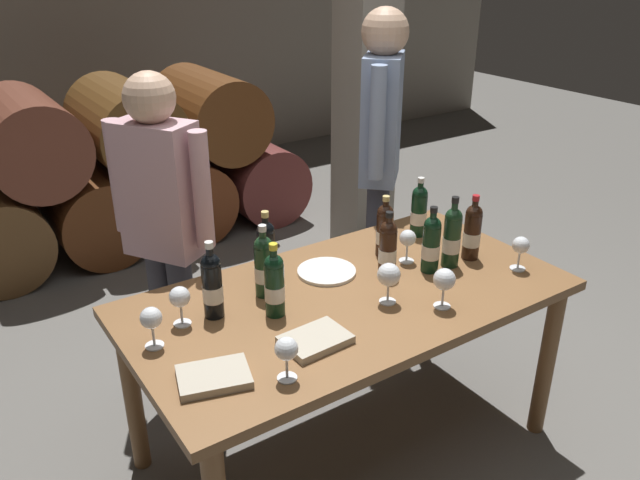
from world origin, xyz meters
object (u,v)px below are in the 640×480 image
wine_bottle_3 (264,265)px  dining_table (349,314)px  wine_bottle_7 (472,231)px  wine_glass_1 (444,280)px  serving_plate (327,271)px  wine_glass_5 (521,247)px  leather_ledger (315,340)px  wine_glass_2 (151,319)px  wine_bottle_2 (212,285)px  wine_bottle_4 (388,248)px  wine_glass_4 (408,239)px  taster_seated_left (163,219)px  tasting_notebook (214,377)px  wine_bottle_6 (419,210)px  wine_glass_6 (389,276)px  wine_bottle_8 (385,229)px  wine_bottle_9 (266,249)px  wine_glass_0 (286,350)px  wine_glass_3 (180,298)px  wine_bottle_5 (431,244)px  sommelier_presenting (380,144)px  wine_bottle_1 (275,284)px  wine_bottle_0 (452,237)px

wine_bottle_3 → dining_table: bearing=-32.7°
wine_bottle_7 → wine_glass_1: bearing=-148.9°
wine_bottle_7 → serving_plate: size_ratio=1.19×
wine_bottle_7 → wine_glass_1: (-0.38, -0.23, -0.01)m
wine_glass_5 → leather_ledger: wine_glass_5 is taller
wine_glass_2 → wine_glass_5: (1.45, -0.31, -0.00)m
wine_bottle_2 → wine_bottle_4: wine_bottle_2 is taller
wine_bottle_7 → wine_glass_4: size_ratio=1.98×
wine_glass_2 → leather_ledger: bearing=-32.1°
wine_glass_1 → taster_seated_left: taster_seated_left is taller
dining_table → wine_glass_1: 0.41m
wine_bottle_7 → tasting_notebook: 1.29m
wine_bottle_6 → wine_glass_6: bearing=-141.9°
wine_glass_6 → taster_seated_left: (-0.53, 0.85, 0.05)m
leather_ledger → wine_glass_6: bearing=8.5°
wine_bottle_8 → wine_bottle_9: (-0.52, 0.11, 0.01)m
wine_glass_2 → leather_ledger: (0.46, -0.29, -0.09)m
serving_plate → wine_glass_0: bearing=-134.5°
dining_table → wine_glass_0: bearing=-146.0°
wine_bottle_6 → wine_glass_4: (-0.22, -0.18, -0.02)m
tasting_notebook → serving_plate: 0.79m
wine_glass_0 → wine_glass_3: size_ratio=1.00×
wine_bottle_5 → taster_seated_left: (-0.84, 0.75, 0.04)m
wine_glass_6 → sommelier_presenting: bearing=53.1°
wine_glass_0 → wine_glass_2: same height
wine_glass_1 → taster_seated_left: bearing=124.5°
wine_bottle_4 → wine_glass_3: wine_bottle_4 is taller
serving_plate → wine_glass_4: bearing=-16.8°
wine_bottle_1 → wine_glass_6: (0.39, -0.16, -0.01)m
wine_bottle_2 → wine_glass_4: 0.86m
wine_glass_6 → sommelier_presenting: size_ratio=0.09×
wine_bottle_1 → wine_glass_0: size_ratio=1.91×
dining_table → wine_bottle_3: wine_bottle_3 is taller
wine_glass_2 → tasting_notebook: 0.31m
wine_bottle_3 → taster_seated_left: bearing=108.2°
taster_seated_left → sommelier_presenting: bearing=1.4°
wine_glass_2 → tasting_notebook: wine_glass_2 is taller
wine_bottle_0 → wine_glass_1: 0.35m
wine_bottle_5 → wine_bottle_6: size_ratio=1.01×
wine_bottle_6 → taster_seated_left: taster_seated_left is taller
dining_table → wine_glass_5: bearing=-17.9°
wine_bottle_0 → wine_bottle_6: wine_bottle_0 is taller
wine_bottle_5 → wine_bottle_6: wine_bottle_5 is taller
sommelier_presenting → wine_bottle_8: bearing=-126.9°
wine_bottle_9 → wine_bottle_1: bearing=-113.7°
wine_bottle_6 → wine_glass_6: (-0.50, -0.39, -0.01)m
wine_bottle_6 → wine_glass_5: size_ratio=1.92×
wine_bottle_8 → leather_ledger: wine_bottle_8 is taller
wine_bottle_9 → tasting_notebook: (-0.47, -0.49, -0.11)m
wine_bottle_7 → wine_glass_5: 0.21m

